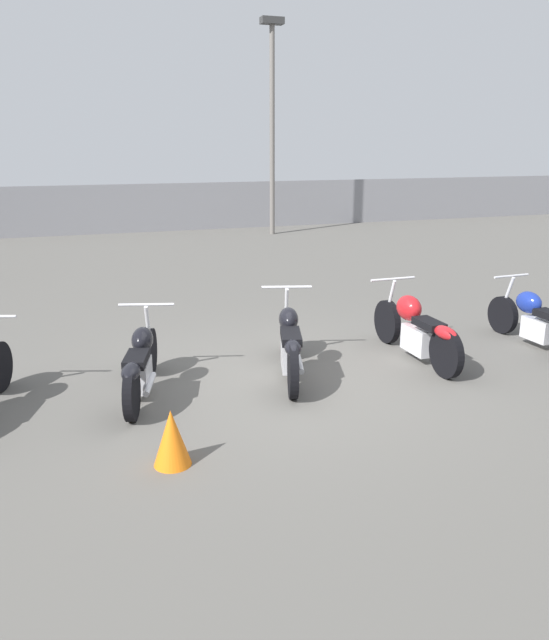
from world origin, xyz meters
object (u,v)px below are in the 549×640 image
at_px(motorcycle_slot_1, 141,364).
at_px(traffic_cone_near, 172,438).
at_px(motorcycle_slot_3, 416,329).
at_px(light_pole_left, 272,108).
at_px(motorcycle_slot_2, 290,344).
at_px(motorcycle_slot_4, 537,320).

bearing_deg(motorcycle_slot_1, traffic_cone_near, -72.37).
bearing_deg(motorcycle_slot_3, motorcycle_slot_1, -178.52).
xyz_separation_m(light_pole_left, motorcycle_slot_1, (-5.84, -12.46, -3.53)).
bearing_deg(motorcycle_slot_2, light_pole_left, 89.08).
height_order(light_pole_left, motorcycle_slot_3, light_pole_left).
xyz_separation_m(motorcycle_slot_2, traffic_cone_near, (-1.83, -1.81, -0.16)).
bearing_deg(traffic_cone_near, motorcycle_slot_1, 91.72).
relative_size(light_pole_left, traffic_cone_near, 11.91).
xyz_separation_m(motorcycle_slot_1, motorcycle_slot_4, (5.74, 0.02, 0.00)).
distance_m(motorcycle_slot_1, motorcycle_slot_2, 1.88).
bearing_deg(light_pole_left, motorcycle_slot_3, -99.57).
distance_m(light_pole_left, motorcycle_slot_3, 13.01).
bearing_deg(motorcycle_slot_2, motorcycle_slot_4, 16.39).
bearing_deg(light_pole_left, motorcycle_slot_4, -90.45).
relative_size(motorcycle_slot_4, traffic_cone_near, 3.55).
distance_m(light_pole_left, motorcycle_slot_2, 13.49).
bearing_deg(traffic_cone_near, motorcycle_slot_4, 17.36).
xyz_separation_m(motorcycle_slot_2, motorcycle_slot_4, (3.86, -0.03, -0.03)).
bearing_deg(motorcycle_slot_2, motorcycle_slot_1, -161.89).
bearing_deg(motorcycle_slot_3, traffic_cone_near, -153.35).
bearing_deg(motorcycle_slot_4, traffic_cone_near, -164.79).
distance_m(motorcycle_slot_1, traffic_cone_near, 1.77).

